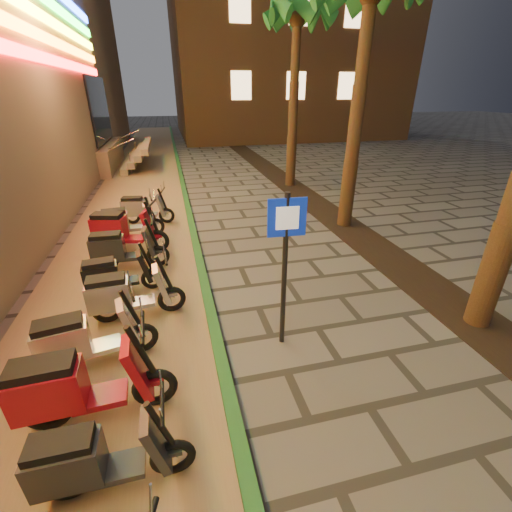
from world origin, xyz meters
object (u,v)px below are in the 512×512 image
object	(u,v)px
scooter_5	(94,460)
scooter_7	(83,339)
scooter_11	(121,230)
scooter_13	(141,209)
scooter_9	(114,275)
pedestrian_sign	(285,252)
scooter_10	(120,249)
scooter_12	(125,222)
scooter_8	(125,295)
scooter_6	(75,387)

from	to	relation	value
scooter_5	scooter_7	world-z (taller)	scooter_7
scooter_5	scooter_11	xyz separation A→B (m)	(-0.34, 6.03, 0.10)
scooter_5	scooter_13	size ratio (longest dim) A/B	0.98
scooter_7	scooter_9	bearing A→B (deg)	74.21
pedestrian_sign	scooter_11	distance (m)	5.22
scooter_11	scooter_13	xyz separation A→B (m)	(0.36, 1.98, -0.10)
scooter_10	scooter_12	bearing A→B (deg)	93.39
pedestrian_sign	scooter_13	world-z (taller)	pedestrian_sign
scooter_8	scooter_9	size ratio (longest dim) A/B	1.10
scooter_9	scooter_13	distance (m)	4.15
pedestrian_sign	scooter_9	world-z (taller)	pedestrian_sign
scooter_5	scooter_7	xyz separation A→B (m)	(-0.45, 1.90, 0.03)
scooter_6	scooter_13	bearing A→B (deg)	84.35
scooter_8	scooter_9	world-z (taller)	scooter_8
scooter_10	scooter_12	world-z (taller)	scooter_10
scooter_9	scooter_8	bearing A→B (deg)	-79.66
scooter_5	scooter_10	size ratio (longest dim) A/B	0.91
scooter_5	scooter_9	world-z (taller)	scooter_5
scooter_12	scooter_13	size ratio (longest dim) A/B	1.05
scooter_6	scooter_10	bearing A→B (deg)	86.28
scooter_9	scooter_12	bearing A→B (deg)	83.33
scooter_6	scooter_12	distance (m)	5.91
scooter_8	scooter_12	bearing A→B (deg)	90.96
scooter_5	scooter_13	xyz separation A→B (m)	(0.03, 8.01, 0.00)
scooter_11	scooter_12	bearing A→B (deg)	103.22
scooter_9	scooter_7	bearing A→B (deg)	-102.84
scooter_10	scooter_11	size ratio (longest dim) A/B	0.90
scooter_6	scooter_9	size ratio (longest dim) A/B	1.22
pedestrian_sign	scooter_10	distance (m)	4.38
scooter_10	scooter_8	bearing A→B (deg)	-80.67
scooter_7	pedestrian_sign	bearing A→B (deg)	-13.71
scooter_7	scooter_11	bearing A→B (deg)	77.82
scooter_13	scooter_10	bearing A→B (deg)	-85.60
scooter_6	scooter_7	bearing A→B (deg)	94.04
scooter_11	pedestrian_sign	bearing A→B (deg)	-42.58
scooter_8	scooter_5	bearing A→B (deg)	-94.25
scooter_6	scooter_10	distance (m)	4.07
scooter_7	scooter_13	size ratio (longest dim) A/B	1.06
scooter_7	scooter_8	bearing A→B (deg)	56.44
scooter_9	scooter_10	distance (m)	1.12
scooter_13	scooter_9	bearing A→B (deg)	-84.24
scooter_10	scooter_13	distance (m)	3.04
scooter_12	scooter_5	bearing A→B (deg)	-94.26
scooter_9	scooter_10	size ratio (longest dim) A/B	0.90
scooter_6	scooter_7	distance (m)	0.99
pedestrian_sign	scooter_13	distance (m)	6.82
scooter_8	scooter_9	distance (m)	0.92
scooter_7	scooter_6	bearing A→B (deg)	-93.83
scooter_11	scooter_10	bearing A→B (deg)	-71.75
scooter_11	scooter_13	distance (m)	2.02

